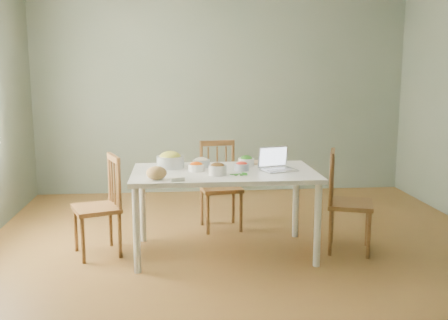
{
  "coord_description": "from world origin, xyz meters",
  "views": [
    {
      "loc": [
        -0.63,
        -4.5,
        1.67
      ],
      "look_at": [
        -0.2,
        0.04,
        0.87
      ],
      "focal_mm": 41.55,
      "sensor_mm": 36.0,
      "label": 1
    }
  ],
  "objects": [
    {
      "name": "chair_right",
      "position": [
        0.96,
        -0.0,
        0.47
      ],
      "size": [
        0.51,
        0.52,
        0.94
      ],
      "primitive_type": null,
      "rotation": [
        0.0,
        0.0,
        1.24
      ],
      "color": "brown",
      "rests_on": "floor"
    },
    {
      "name": "bowl_mushroom",
      "position": [
        -0.28,
        -0.12,
        0.82
      ],
      "size": [
        0.19,
        0.19,
        0.1
      ],
      "primitive_type": null,
      "rotation": [
        0.0,
        0.0,
        0.24
      ],
      "color": "#39200A",
      "rests_on": "dining_table"
    },
    {
      "name": "bread_boule",
      "position": [
        -0.8,
        -0.27,
        0.83
      ],
      "size": [
        0.23,
        0.23,
        0.11
      ],
      "primitive_type": "ellipsoid",
      "rotation": [
        0.0,
        0.0,
        0.43
      ],
      "color": "tan",
      "rests_on": "dining_table"
    },
    {
      "name": "chair_left",
      "position": [
        -1.36,
        0.11,
        0.45
      ],
      "size": [
        0.5,
        0.51,
        0.91
      ],
      "primitive_type": null,
      "rotation": [
        0.0,
        0.0,
        -1.22
      ],
      "color": "brown",
      "rests_on": "floor"
    },
    {
      "name": "butter_stick",
      "position": [
        -0.62,
        -0.35,
        0.79
      ],
      "size": [
        0.12,
        0.06,
        0.03
      ],
      "primitive_type": "cube",
      "rotation": [
        0.0,
        0.0,
        0.26
      ],
      "color": "white",
      "rests_on": "dining_table"
    },
    {
      "name": "flatbread",
      "position": [
        0.13,
        0.4,
        0.78
      ],
      "size": [
        0.2,
        0.2,
        0.02
      ],
      "primitive_type": "cylinder",
      "rotation": [
        0.0,
        0.0,
        0.04
      ],
      "color": "tan",
      "rests_on": "dining_table"
    },
    {
      "name": "bowl_broccoli",
      "position": [
        0.03,
        0.28,
        0.82
      ],
      "size": [
        0.19,
        0.19,
        0.09
      ],
      "primitive_type": null,
      "rotation": [
        0.0,
        0.0,
        -0.29
      ],
      "color": "#1C4215",
      "rests_on": "dining_table"
    },
    {
      "name": "dining_table",
      "position": [
        -0.2,
        0.04,
        0.38
      ],
      "size": [
        1.64,
        0.92,
        0.77
      ],
      "primitive_type": null,
      "color": "white",
      "rests_on": "floor"
    },
    {
      "name": "bowl_redpep",
      "position": [
        -0.04,
        0.05,
        0.81
      ],
      "size": [
        0.13,
        0.13,
        0.08
      ],
      "primitive_type": null,
      "rotation": [
        0.0,
        0.0,
        0.0
      ],
      "color": "#D54C2A",
      "rests_on": "dining_table"
    },
    {
      "name": "wall_back",
      "position": [
        0.0,
        2.5,
        1.35
      ],
      "size": [
        5.0,
        0.0,
        2.7
      ],
      "primitive_type": "cube",
      "color": "slate",
      "rests_on": "ground"
    },
    {
      "name": "chair_far",
      "position": [
        -0.17,
        0.78,
        0.46
      ],
      "size": [
        0.46,
        0.44,
        0.92
      ],
      "primitive_type": null,
      "rotation": [
        0.0,
        0.0,
        0.14
      ],
      "color": "brown",
      "rests_on": "floor"
    },
    {
      "name": "laptop",
      "position": [
        0.29,
        0.0,
        0.87
      ],
      "size": [
        0.35,
        0.31,
        0.21
      ],
      "primitive_type": null,
      "rotation": [
        0.0,
        0.0,
        0.31
      ],
      "color": "silver",
      "rests_on": "dining_table"
    },
    {
      "name": "wall_front",
      "position": [
        0.0,
        -2.5,
        1.35
      ],
      "size": [
        5.0,
        0.0,
        2.7
      ],
      "primitive_type": "cube",
      "color": "slate",
      "rests_on": "ground"
    },
    {
      "name": "basil_bunch",
      "position": [
        -0.09,
        -0.13,
        0.78
      ],
      "size": [
        0.18,
        0.18,
        0.02
      ],
      "primitive_type": null,
      "color": "#2A6B1D",
      "rests_on": "dining_table"
    },
    {
      "name": "bowl_onion",
      "position": [
        -0.4,
        0.26,
        0.81
      ],
      "size": [
        0.18,
        0.18,
        0.09
      ],
      "primitive_type": null,
      "rotation": [
        0.0,
        0.0,
        -0.1
      ],
      "color": "beige",
      "rests_on": "dining_table"
    },
    {
      "name": "floor",
      "position": [
        0.0,
        0.0,
        0.0
      ],
      "size": [
        5.0,
        5.0,
        0.0
      ],
      "primitive_type": "cube",
      "color": "brown",
      "rests_on": "ground"
    },
    {
      "name": "bowl_squash",
      "position": [
        -0.68,
        0.25,
        0.84
      ],
      "size": [
        0.29,
        0.29,
        0.15
      ],
      "primitive_type": null,
      "rotation": [
        0.0,
        0.0,
        0.16
      ],
      "color": "gold",
      "rests_on": "dining_table"
    },
    {
      "name": "bowl_carrot",
      "position": [
        -0.45,
        0.06,
        0.81
      ],
      "size": [
        0.18,
        0.18,
        0.08
      ],
      "primitive_type": null,
      "rotation": [
        0.0,
        0.0,
        -0.31
      ],
      "color": "#CD5900",
      "rests_on": "dining_table"
    }
  ]
}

